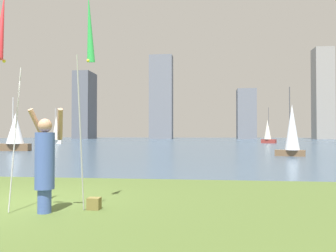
{
  "coord_description": "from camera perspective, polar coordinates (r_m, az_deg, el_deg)",
  "views": [
    {
      "loc": [
        4.13,
        -6.93,
        1.47
      ],
      "look_at": [
        1.34,
        16.4,
        1.98
      ],
      "focal_mm": 36.9,
      "sensor_mm": 36.0,
      "label": 1
    }
  ],
  "objects": [
    {
      "name": "sailboat_5",
      "position": [
        52.18,
        -18.0,
        -0.56
      ],
      "size": [
        2.28,
        1.24,
        5.09
      ],
      "color": "white",
      "rests_on": "ground"
    },
    {
      "name": "sailboat_0",
      "position": [
        32.17,
        -23.99,
        -0.97
      ],
      "size": [
        3.0,
        1.62,
        4.6
      ],
      "color": "brown",
      "rests_on": "ground"
    },
    {
      "name": "bag",
      "position": [
        6.98,
        -12.11,
        -12.41
      ],
      "size": [
        0.24,
        0.2,
        0.23
      ],
      "color": "olive",
      "rests_on": "ground"
    },
    {
      "name": "ground",
      "position": [
        58.05,
        2.74,
        -2.76
      ],
      "size": [
        120.0,
        138.0,
        0.12
      ],
      "color": "#475B28"
    },
    {
      "name": "skyline_tower_3",
      "position": [
        100.52,
        24.21,
        4.9
      ],
      "size": [
        4.72,
        4.82,
        24.11
      ],
      "color": "gray",
      "rests_on": "ground"
    },
    {
      "name": "sailboat_4",
      "position": [
        55.06,
        16.16,
        -1.0
      ],
      "size": [
        2.32,
        1.69,
        5.47
      ],
      "color": "maroon",
      "rests_on": "ground"
    },
    {
      "name": "skyline_tower_1",
      "position": [
        97.91,
        -1.13,
        4.79
      ],
      "size": [
        6.42,
        4.09,
        23.54
      ],
      "color": "slate",
      "rests_on": "ground"
    },
    {
      "name": "skyline_tower_2",
      "position": [
        96.97,
        12.8,
        1.94
      ],
      "size": [
        5.05,
        5.08,
        13.65
      ],
      "color": "slate",
      "rests_on": "ground"
    },
    {
      "name": "kite_flag_left",
      "position": [
        7.06,
        -25.7,
        14.03
      ],
      "size": [
        0.16,
        0.83,
        4.04
      ],
      "color": "#B2B2B7",
      "rests_on": "ground"
    },
    {
      "name": "person",
      "position": [
        6.83,
        -19.66,
        -5.49
      ],
      "size": [
        0.71,
        0.53,
        1.94
      ],
      "rotation": [
        0.0,
        0.0,
        -0.11
      ],
      "color": "#3F59A5",
      "rests_on": "ground"
    },
    {
      "name": "sailboat_6",
      "position": [
        23.76,
        19.78,
        -0.69
      ],
      "size": [
        1.94,
        1.16,
        4.51
      ],
      "color": "brown",
      "rests_on": "ground"
    },
    {
      "name": "skyline_tower_0",
      "position": [
        102.97,
        -13.59,
        3.3
      ],
      "size": [
        4.68,
        7.89,
        19.18
      ],
      "color": "#565B66",
      "rests_on": "ground"
    },
    {
      "name": "kite_flag_right",
      "position": [
        7.33,
        -12.87,
        14.83
      ],
      "size": [
        0.16,
        0.85,
        4.27
      ],
      "color": "#B2B2B7",
      "rests_on": "ground"
    }
  ]
}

